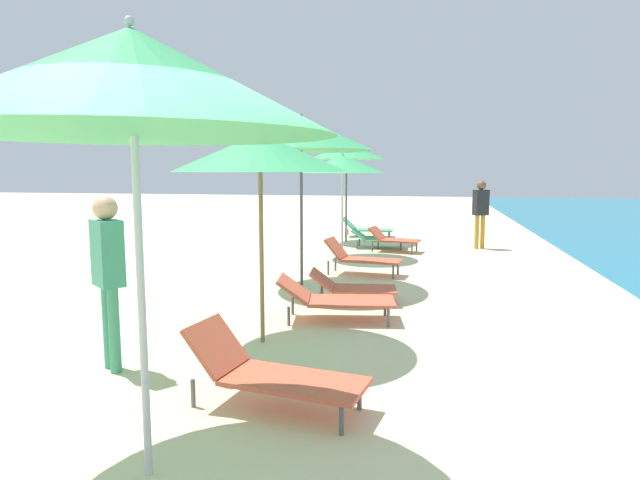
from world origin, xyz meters
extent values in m
cylinder|color=silver|center=(0.04, 0.14, 1.10)|extent=(0.05, 0.05, 2.19)
cone|color=#3FB266|center=(0.04, 0.14, 2.51)|extent=(2.47, 2.47, 0.64)
sphere|color=silver|center=(0.04, 0.14, 2.86)|extent=(0.06, 0.06, 0.06)
cube|color=#D8593F|center=(0.75, 1.23, 0.26)|extent=(1.25, 0.74, 0.04)
cube|color=#D8593F|center=(0.02, 1.35, 0.48)|extent=(0.44, 0.61, 0.41)
cylinder|color=#59595E|center=(1.27, 1.37, 0.12)|extent=(0.04, 0.04, 0.24)
cylinder|color=#59595E|center=(1.19, 0.92, 0.12)|extent=(0.04, 0.04, 0.24)
cylinder|color=#59595E|center=(-0.04, 1.59, 0.12)|extent=(0.04, 0.04, 0.24)
cylinder|color=#59595E|center=(-0.11, 1.14, 0.12)|extent=(0.04, 0.04, 0.24)
cylinder|color=olive|center=(-0.08, 2.92, 0.99)|extent=(0.05, 0.05, 1.97)
cone|color=#3FB266|center=(-0.08, 2.92, 2.18)|extent=(1.98, 1.98, 0.43)
sphere|color=olive|center=(-0.08, 2.92, 2.43)|extent=(0.06, 0.06, 0.06)
cube|color=#D8593F|center=(0.80, 4.01, 0.27)|extent=(1.23, 0.82, 0.04)
cube|color=#D8593F|center=(0.04, 3.89, 0.43)|extent=(0.52, 0.70, 0.32)
cylinder|color=#59595E|center=(1.22, 4.36, 0.12)|extent=(0.04, 0.04, 0.25)
cylinder|color=#59595E|center=(1.30, 3.83, 0.12)|extent=(0.04, 0.04, 0.25)
cylinder|color=#59595E|center=(-0.05, 4.15, 0.12)|extent=(0.04, 0.04, 0.25)
cylinder|color=#59595E|center=(0.04, 3.62, 0.12)|extent=(0.04, 0.04, 0.25)
cylinder|color=#4C4C51|center=(-0.39, 6.05, 1.16)|extent=(0.05, 0.05, 2.33)
cone|color=#3FB266|center=(-0.39, 6.05, 2.60)|extent=(2.49, 2.49, 0.55)
sphere|color=#4C4C51|center=(-0.39, 6.05, 2.91)|extent=(0.06, 0.06, 0.06)
cube|color=#D8593F|center=(0.71, 7.19, 0.29)|extent=(1.19, 0.69, 0.04)
cube|color=#D8593F|center=(-0.01, 7.28, 0.49)|extent=(0.41, 0.59, 0.40)
cylinder|color=#59595E|center=(1.19, 7.36, 0.13)|extent=(0.04, 0.04, 0.27)
cylinder|color=#59595E|center=(1.14, 6.90, 0.13)|extent=(0.04, 0.04, 0.27)
cylinder|color=#59595E|center=(-0.06, 7.51, 0.13)|extent=(0.04, 0.04, 0.27)
cylinder|color=#59595E|center=(-0.12, 7.06, 0.13)|extent=(0.04, 0.04, 0.27)
cube|color=#D8593F|center=(0.84, 5.02, 0.21)|extent=(1.02, 0.71, 0.04)
cube|color=#D8593F|center=(0.20, 4.94, 0.35)|extent=(0.42, 0.63, 0.28)
cylinder|color=#59595E|center=(1.18, 5.31, 0.10)|extent=(0.04, 0.04, 0.19)
cylinder|color=#59595E|center=(1.25, 4.82, 0.10)|extent=(0.04, 0.04, 0.19)
cylinder|color=#59595E|center=(0.15, 5.18, 0.10)|extent=(0.04, 0.04, 0.19)
cylinder|color=#59595E|center=(0.21, 4.69, 0.10)|extent=(0.04, 0.04, 0.19)
cylinder|color=silver|center=(-0.21, 9.21, 0.97)|extent=(0.05, 0.05, 1.94)
cone|color=#3FB266|center=(-0.21, 9.21, 2.14)|extent=(1.94, 1.94, 0.41)
sphere|color=silver|center=(-0.21, 9.21, 2.38)|extent=(0.06, 0.06, 0.06)
cube|color=#D8593F|center=(1.05, 10.27, 0.29)|extent=(1.01, 0.77, 0.04)
cube|color=#D8593F|center=(0.47, 10.39, 0.45)|extent=(0.41, 0.65, 0.31)
cylinder|color=#59595E|center=(1.45, 10.45, 0.13)|extent=(0.04, 0.04, 0.27)
cylinder|color=#59595E|center=(1.35, 9.96, 0.13)|extent=(0.04, 0.04, 0.27)
cylinder|color=#59595E|center=(0.48, 10.64, 0.13)|extent=(0.04, 0.04, 0.27)
cylinder|color=#59595E|center=(0.38, 10.15, 0.13)|extent=(0.04, 0.04, 0.27)
cylinder|color=#4C4C51|center=(-0.57, 11.97, 1.16)|extent=(0.05, 0.05, 2.31)
cone|color=#3FB266|center=(-0.57, 11.97, 2.52)|extent=(2.13, 2.13, 0.42)
sphere|color=#4C4C51|center=(-0.57, 11.97, 2.77)|extent=(0.06, 0.06, 0.06)
cube|color=#4CA572|center=(0.07, 13.21, 0.21)|extent=(1.17, 0.69, 0.04)
cube|color=#4CA572|center=(-0.68, 13.18, 0.40)|extent=(0.41, 0.67, 0.37)
cylinder|color=#59595E|center=(0.54, 13.50, 0.10)|extent=(0.04, 0.04, 0.19)
cylinder|color=#59595E|center=(0.56, 12.94, 0.10)|extent=(0.04, 0.04, 0.19)
cylinder|color=#59595E|center=(-0.75, 13.46, 0.10)|extent=(0.04, 0.04, 0.19)
cylinder|color=#59595E|center=(-0.74, 12.90, 0.10)|extent=(0.04, 0.04, 0.19)
cube|color=#4CA572|center=(0.64, 10.90, 0.21)|extent=(1.03, 0.72, 0.04)
cube|color=#4CA572|center=(-0.05, 10.87, 0.35)|extent=(0.41, 0.69, 0.27)
cylinder|color=#59595E|center=(1.03, 11.21, 0.09)|extent=(0.04, 0.04, 0.19)
cylinder|color=#59595E|center=(1.05, 10.63, 0.09)|extent=(0.04, 0.04, 0.19)
cylinder|color=#59595E|center=(-0.08, 11.16, 0.09)|extent=(0.04, 0.04, 0.19)
cylinder|color=#59595E|center=(-0.06, 10.58, 0.09)|extent=(0.04, 0.04, 0.19)
cylinder|color=orange|center=(2.94, 11.29, 0.43)|extent=(0.11, 0.11, 0.86)
cylinder|color=orange|center=(3.09, 11.37, 0.43)|extent=(0.11, 0.11, 0.86)
cube|color=#262628|center=(3.01, 11.33, 1.19)|extent=(0.42, 0.36, 0.65)
sphere|color=brown|center=(3.01, 11.33, 1.63)|extent=(0.23, 0.23, 0.23)
cylinder|color=#3F9972|center=(-1.34, 1.81, 0.43)|extent=(0.11, 0.11, 0.86)
cylinder|color=#3F9972|center=(-1.21, 1.70, 0.43)|extent=(0.11, 0.11, 0.86)
cube|color=#3F9972|center=(-1.27, 1.76, 1.19)|extent=(0.42, 0.40, 0.65)
sphere|color=#D8A87F|center=(-1.27, 1.76, 1.63)|extent=(0.23, 0.23, 0.23)
camera|label=1|loc=(1.83, -2.83, 1.98)|focal=29.89mm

